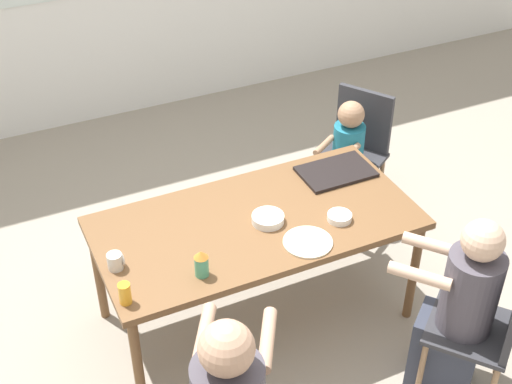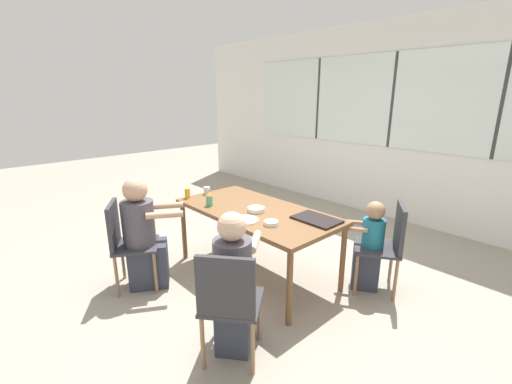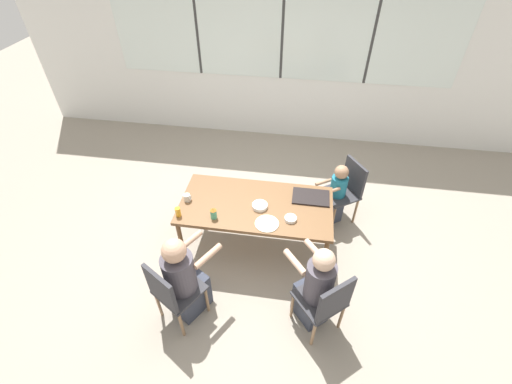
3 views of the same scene
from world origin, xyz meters
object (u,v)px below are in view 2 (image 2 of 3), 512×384
object	(u,v)px
person_man_blue_shirt	(234,288)
coffee_mug	(207,191)
chair_for_man_blue_shirt	(229,299)
bowl_cereal	(256,209)
bowl_white_shallow	(271,223)
person_toddler	(369,248)
sippy_cup	(209,199)
chair_for_toddler	(388,240)
person_woman_green_shirt	(144,238)
chair_for_woman_green_shirt	(125,238)
juice_glass	(187,193)

from	to	relation	value
person_man_blue_shirt	coffee_mug	world-z (taller)	person_man_blue_shirt
chair_for_man_blue_shirt	bowl_cereal	xyz separation A→B (m)	(-0.75, 0.93, 0.22)
chair_for_man_blue_shirt	bowl_cereal	bearing A→B (deg)	89.49
person_man_blue_shirt	bowl_white_shallow	distance (m)	0.76
person_man_blue_shirt	person_toddler	world-z (taller)	person_man_blue_shirt
sippy_cup	bowl_white_shallow	distance (m)	0.81
person_toddler	bowl_cereal	xyz separation A→B (m)	(-0.87, -0.64, 0.31)
chair_for_man_blue_shirt	chair_for_toddler	xyz separation A→B (m)	(0.26, 1.65, 0.00)
bowl_cereal	person_man_blue_shirt	bearing A→B (deg)	-51.23
chair_for_toddler	bowl_cereal	distance (m)	1.26
chair_for_man_blue_shirt	person_woman_green_shirt	distance (m)	1.35
chair_for_toddler	chair_for_man_blue_shirt	bearing A→B (deg)	138.14
chair_for_woman_green_shirt	chair_for_toddler	distance (m)	2.44
chair_for_toddler	person_woman_green_shirt	distance (m)	2.28
person_man_blue_shirt	person_toddler	size ratio (longest dim) A/B	1.22
chair_for_woman_green_shirt	juice_glass	distance (m)	0.83
chair_for_woman_green_shirt	chair_for_toddler	world-z (taller)	same
chair_for_woman_green_shirt	bowl_white_shallow	world-z (taller)	chair_for_woman_green_shirt
chair_for_toddler	bowl_white_shallow	bearing A→B (deg)	109.83
person_toddler	juice_glass	bearing A→B (deg)	84.61
chair_for_man_blue_shirt	person_woman_green_shirt	bearing A→B (deg)	139.25
chair_for_man_blue_shirt	person_woman_green_shirt	world-z (taller)	person_woman_green_shirt
person_man_blue_shirt	juice_glass	distance (m)	1.60
bowl_white_shallow	person_woman_green_shirt	bearing A→B (deg)	-141.56
person_toddler	sippy_cup	distance (m)	1.63
chair_for_man_blue_shirt	chair_for_toddler	world-z (taller)	same
chair_for_man_blue_shirt	bowl_cereal	distance (m)	1.21
chair_for_toddler	bowl_cereal	world-z (taller)	chair_for_toddler
chair_for_woman_green_shirt	juice_glass	size ratio (longest dim) A/B	7.89
chair_for_woman_green_shirt	sippy_cup	bearing A→B (deg)	104.73
person_woman_green_shirt	person_man_blue_shirt	world-z (taller)	person_woman_green_shirt
chair_for_woman_green_shirt	person_man_blue_shirt	world-z (taller)	person_man_blue_shirt
chair_for_woman_green_shirt	bowl_cereal	distance (m)	1.26
bowl_cereal	chair_for_man_blue_shirt	bearing A→B (deg)	-51.15
chair_for_toddler	sippy_cup	distance (m)	1.77
coffee_mug	sippy_cup	xyz separation A→B (m)	(0.36, -0.22, 0.03)
chair_for_woman_green_shirt	chair_for_man_blue_shirt	distance (m)	1.44
chair_for_man_blue_shirt	person_man_blue_shirt	xyz separation A→B (m)	(-0.10, 0.13, -0.02)
person_man_blue_shirt	person_toddler	distance (m)	1.46
juice_glass	coffee_mug	bearing A→B (deg)	84.15
sippy_cup	juice_glass	size ratio (longest dim) A/B	1.34
chair_for_woman_green_shirt	juice_glass	bearing A→B (deg)	131.53
chair_for_toddler	person_man_blue_shirt	bearing A→B (deg)	133.71
person_toddler	sippy_cup	size ratio (longest dim) A/B	6.02
chair_for_woman_green_shirt	bowl_white_shallow	bearing A→B (deg)	71.54
chair_for_woman_green_shirt	sippy_cup	size ratio (longest dim) A/B	5.90
person_man_blue_shirt	bowl_cereal	distance (m)	1.05
person_man_blue_shirt	sippy_cup	bearing A→B (deg)	113.22
person_woman_green_shirt	sippy_cup	xyz separation A→B (m)	(0.15, 0.66, 0.28)
chair_for_man_blue_shirt	sippy_cup	size ratio (longest dim) A/B	5.90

